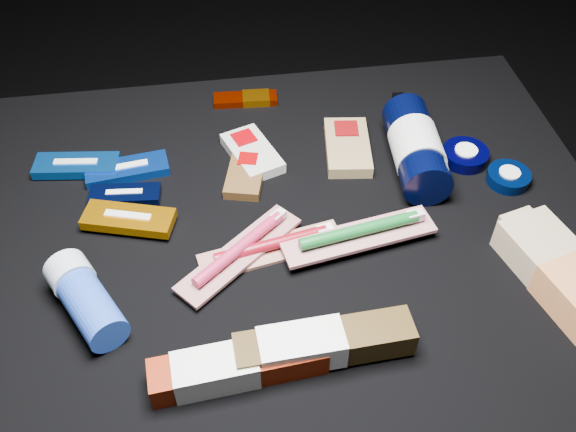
{
  "coord_description": "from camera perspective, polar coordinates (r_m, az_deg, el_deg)",
  "views": [
    {
      "loc": [
        -0.08,
        -0.61,
        1.08
      ],
      "look_at": [
        0.01,
        0.01,
        0.42
      ],
      "focal_mm": 40.0,
      "sensor_mm": 36.0,
      "label": 1
    }
  ],
  "objects": [
    {
      "name": "ground",
      "position": [
        1.24,
        -0.63,
        -13.87
      ],
      "size": [
        3.0,
        3.0,
        0.0
      ],
      "primitive_type": "plane",
      "color": "black",
      "rests_on": "ground"
    },
    {
      "name": "cloth_table",
      "position": [
        1.07,
        -0.72,
        -8.58
      ],
      "size": [
        0.98,
        0.78,
        0.4
      ],
      "primitive_type": "cube",
      "color": "black",
      "rests_on": "ground"
    },
    {
      "name": "luna_bar_0",
      "position": [
        1.03,
        -14.11,
        4.04
      ],
      "size": [
        0.13,
        0.06,
        0.02
      ],
      "rotation": [
        0.0,
        0.0,
        0.13
      ],
      "color": "#0A37A3",
      "rests_on": "cloth_table"
    },
    {
      "name": "luna_bar_1",
      "position": [
        1.06,
        -18.27,
        4.29
      ],
      "size": [
        0.13,
        0.06,
        0.02
      ],
      "rotation": [
        0.0,
        0.0,
        -0.13
      ],
      "color": "#0A479D",
      "rests_on": "cloth_table"
    },
    {
      "name": "luna_bar_2",
      "position": [
        0.98,
        -14.29,
        1.84
      ],
      "size": [
        0.11,
        0.05,
        0.01
      ],
      "rotation": [
        0.0,
        0.0,
        -0.09
      ],
      "color": "black",
      "rests_on": "cloth_table"
    },
    {
      "name": "luna_bar_3",
      "position": [
        0.94,
        -13.98,
        -0.25
      ],
      "size": [
        0.14,
        0.08,
        0.02
      ],
      "rotation": [
        0.0,
        0.0,
        -0.3
      ],
      "color": "#CF7B04",
      "rests_on": "cloth_table"
    },
    {
      "name": "clif_bar_0",
      "position": [
        1.0,
        -3.75,
        3.88
      ],
      "size": [
        0.08,
        0.11,
        0.02
      ],
      "rotation": [
        0.0,
        0.0,
        -0.25
      ],
      "color": "#4E3317",
      "rests_on": "cloth_table"
    },
    {
      "name": "clif_bar_1",
      "position": [
        1.03,
        -3.32,
        5.76
      ],
      "size": [
        0.1,
        0.13,
        0.02
      ],
      "rotation": [
        0.0,
        0.0,
        0.34
      ],
      "color": "#BBBBB2",
      "rests_on": "cloth_table"
    },
    {
      "name": "clif_bar_2",
      "position": [
        1.05,
        5.29,
        6.32
      ],
      "size": [
        0.08,
        0.14,
        0.02
      ],
      "rotation": [
        0.0,
        0.0,
        -0.13
      ],
      "color": "olive",
      "rests_on": "cloth_table"
    },
    {
      "name": "power_bar",
      "position": [
        1.15,
        -3.49,
        10.36
      ],
      "size": [
        0.11,
        0.04,
        0.01
      ],
      "rotation": [
        0.0,
        0.0,
        -0.06
      ],
      "color": "#6F1100",
      "rests_on": "cloth_table"
    },
    {
      "name": "lotion_bottle",
      "position": [
        1.01,
        11.28,
        5.99
      ],
      "size": [
        0.09,
        0.24,
        0.08
      ],
      "rotation": [
        0.0,
        0.0,
        -0.08
      ],
      "color": "black",
      "rests_on": "cloth_table"
    },
    {
      "name": "cream_tin_upper",
      "position": [
        1.06,
        15.47,
        5.23
      ],
      "size": [
        0.07,
        0.07,
        0.02
      ],
      "rotation": [
        0.0,
        0.0,
        -0.02
      ],
      "color": "black",
      "rests_on": "cloth_table"
    },
    {
      "name": "cream_tin_lower",
      "position": [
        1.04,
        19.0,
        3.3
      ],
      "size": [
        0.07,
        0.07,
        0.02
      ],
      "rotation": [
        0.0,
        0.0,
        0.17
      ],
      "color": "black",
      "rests_on": "cloth_table"
    },
    {
      "name": "bodywash_bottle",
      "position": [
        0.9,
        24.09,
        -5.73
      ],
      "size": [
        0.13,
        0.25,
        0.05
      ],
      "rotation": [
        0.0,
        0.0,
        0.26
      ],
      "color": "tan",
      "rests_on": "cloth_table"
    },
    {
      "name": "deodorant_stick",
      "position": [
        0.85,
        -17.56,
        -7.02
      ],
      "size": [
        0.11,
        0.15,
        0.06
      ],
      "rotation": [
        0.0,
        0.0,
        0.5
      ],
      "color": "#2246AF",
      "rests_on": "cloth_table"
    },
    {
      "name": "toothbrush_pack_0",
      "position": [
        0.89,
        -1.31,
        -2.77
      ],
      "size": [
        0.21,
        0.09,
        0.02
      ],
      "rotation": [
        0.0,
        0.0,
        0.19
      ],
      "color": "#A49F99",
      "rests_on": "cloth_table"
    },
    {
      "name": "toothbrush_pack_1",
      "position": [
        0.88,
        -4.22,
        -3.03
      ],
      "size": [
        0.19,
        0.17,
        0.02
      ],
      "rotation": [
        0.0,
        0.0,
        0.7
      ],
      "color": "#B5ADAA",
      "rests_on": "cloth_table"
    },
    {
      "name": "toothbrush_pack_2",
      "position": [
        0.89,
        6.51,
        -1.51
      ],
      "size": [
        0.22,
        0.09,
        0.02
      ],
      "rotation": [
        0.0,
        0.0,
        0.17
      ],
      "color": "beige",
      "rests_on": "cloth_table"
    },
    {
      "name": "toothpaste_carton_red",
      "position": [
        0.77,
        -5.13,
        -13.3
      ],
      "size": [
        0.21,
        0.06,
        0.04
      ],
      "rotation": [
        0.0,
        0.0,
        0.08
      ],
      "color": "maroon",
      "rests_on": "cloth_table"
    },
    {
      "name": "toothpaste_carton_green",
      "position": [
        0.77,
        2.54,
        -11.4
      ],
      "size": [
        0.22,
        0.06,
        0.04
      ],
      "rotation": [
        0.0,
        0.0,
        0.04
      ],
      "color": "#35250C",
      "rests_on": "cloth_table"
    }
  ]
}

